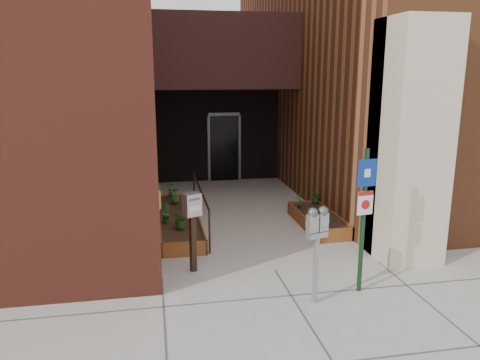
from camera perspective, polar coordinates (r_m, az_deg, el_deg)
ground at (r=8.55m, az=4.27°, el=-10.89°), size 80.00×80.00×0.00m
architecture at (r=14.64m, az=-3.41°, el=18.98°), size 20.00×14.60×10.00m
planter_left at (r=10.78m, az=-7.46°, el=-5.06°), size 0.90×3.60×0.30m
planter_right at (r=10.93m, az=9.48°, el=-4.88°), size 0.80×2.20×0.30m
handrail at (r=10.60m, az=-4.84°, el=-1.86°), size 0.04×3.34×0.90m
parking_meter at (r=7.07m, az=9.38°, el=-5.96°), size 0.36×0.21×1.53m
sign_post at (r=7.52m, az=14.92°, el=-3.07°), size 0.32×0.10×2.33m
payment_dropbox at (r=8.18m, az=-5.84°, el=-4.33°), size 0.34×0.30×1.43m
shrub_left_a at (r=9.81m, az=-7.26°, el=-4.64°), size 0.50×0.50×0.40m
shrub_left_b at (r=10.27m, az=-9.06°, el=-3.96°), size 0.25×0.25×0.38m
shrub_left_c at (r=11.66m, az=-7.90°, el=-1.85°), size 0.28×0.28×0.38m
shrub_left_d at (r=12.22m, az=-8.51°, el=-1.16°), size 0.29×0.29×0.39m
shrub_right_a at (r=10.26m, az=10.59°, el=-4.23°), size 0.22×0.22×0.31m
shrub_right_b at (r=11.29m, az=7.32°, el=-2.39°), size 0.26×0.26×0.36m
shrub_right_c at (r=11.73m, az=9.20°, el=-1.94°), size 0.33×0.33×0.33m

